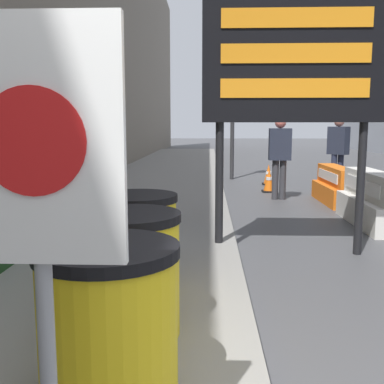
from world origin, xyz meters
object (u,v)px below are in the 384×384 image
(traffic_light_near_curb, at_px, (233,74))
(message_board, at_px, (294,54))
(pedestrian_passerby, at_px, (338,147))
(barrel_drum_middle, at_px, (129,274))
(pedestrian_worker, at_px, (280,151))
(barrel_drum_foreground, at_px, (109,327))
(jersey_barrier_white, at_px, (374,202))
(traffic_cone_near, at_px, (268,175))
(warning_sign, at_px, (37,184))
(barrel_drum_back, at_px, (136,243))
(jersey_barrier_orange_near, at_px, (336,187))
(traffic_cone_mid, at_px, (269,181))

(traffic_light_near_curb, bearing_deg, message_board, -87.91)
(pedestrian_passerby, bearing_deg, traffic_light_near_curb, -172.97)
(barrel_drum_middle, bearing_deg, pedestrian_worker, 72.95)
(barrel_drum_foreground, height_order, pedestrian_passerby, pedestrian_passerby)
(jersey_barrier_white, xyz_separation_m, traffic_cone_near, (-1.02, 5.09, -0.10))
(barrel_drum_foreground, xyz_separation_m, warning_sign, (-0.06, -0.70, 0.82))
(barrel_drum_middle, height_order, warning_sign, warning_sign)
(barrel_drum_back, height_order, traffic_cone_near, barrel_drum_back)
(barrel_drum_middle, height_order, jersey_barrier_orange_near, barrel_drum_middle)
(jersey_barrier_orange_near, xyz_separation_m, traffic_cone_mid, (-1.19, 1.51, -0.05))
(warning_sign, height_order, traffic_light_near_curb, traffic_light_near_curb)
(barrel_drum_back, relative_size, warning_sign, 0.48)
(barrel_drum_foreground, distance_m, barrel_drum_middle, 0.84)
(traffic_cone_near, relative_size, pedestrian_worker, 0.32)
(pedestrian_passerby, bearing_deg, traffic_cone_mid, -115.82)
(jersey_barrier_orange_near, xyz_separation_m, pedestrian_passerby, (0.62, 2.16, 0.74))
(barrel_drum_middle, distance_m, barrel_drum_back, 0.84)
(traffic_cone_near, distance_m, traffic_light_near_curb, 3.21)
(warning_sign, xyz_separation_m, pedestrian_worker, (2.10, 8.33, -0.34))
(warning_sign, xyz_separation_m, pedestrian_passerby, (3.84, 10.09, -0.31))
(traffic_cone_mid, xyz_separation_m, traffic_light_near_curb, (-0.77, 2.61, 2.83))
(traffic_cone_mid, distance_m, pedestrian_worker, 1.35)
(barrel_drum_foreground, xyz_separation_m, message_board, (1.50, 3.36, 1.86))
(warning_sign, distance_m, traffic_light_near_curb, 12.24)
(warning_sign, bearing_deg, message_board, 68.98)
(jersey_barrier_white, height_order, pedestrian_passerby, pedestrian_passerby)
(message_board, height_order, traffic_cone_mid, message_board)
(barrel_drum_back, bearing_deg, jersey_barrier_white, 45.87)
(traffic_cone_near, bearing_deg, jersey_barrier_orange_near, -70.87)
(jersey_barrier_orange_near, relative_size, traffic_cone_mid, 3.17)
(traffic_cone_near, xyz_separation_m, pedestrian_worker, (-0.11, -2.53, 0.78))
(barrel_drum_middle, relative_size, message_board, 0.26)
(jersey_barrier_white, height_order, pedestrian_worker, pedestrian_worker)
(pedestrian_passerby, bearing_deg, message_board, -66.43)
(pedestrian_passerby, bearing_deg, warning_sign, -66.55)
(barrel_drum_foreground, bearing_deg, pedestrian_worker, 75.05)
(warning_sign, bearing_deg, pedestrian_worker, 75.86)
(barrel_drum_foreground, relative_size, pedestrian_worker, 0.48)
(barrel_drum_back, relative_size, jersey_barrier_orange_near, 0.47)
(message_board, height_order, pedestrian_worker, message_board)
(barrel_drum_middle, xyz_separation_m, barrel_drum_back, (-0.08, 0.84, 0.00))
(jersey_barrier_white, relative_size, pedestrian_passerby, 1.07)
(jersey_barrier_white, xyz_separation_m, pedestrian_passerby, (0.62, 4.32, 0.70))
(traffic_light_near_curb, bearing_deg, jersey_barrier_white, -72.70)
(barrel_drum_foreground, distance_m, traffic_cone_mid, 8.97)
(warning_sign, height_order, traffic_cone_mid, warning_sign)
(traffic_cone_near, height_order, traffic_light_near_curb, traffic_light_near_curb)
(barrel_drum_middle, height_order, barrel_drum_back, same)
(traffic_cone_mid, xyz_separation_m, pedestrian_passerby, (1.81, 0.65, 0.80))
(traffic_light_near_curb, bearing_deg, pedestrian_passerby, -37.27)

